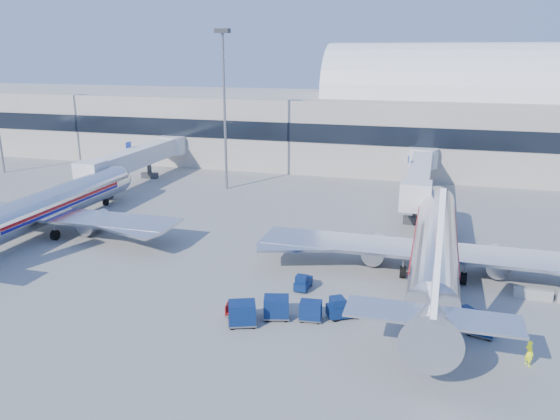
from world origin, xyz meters
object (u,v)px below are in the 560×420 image
(jetbridge_near, at_px, (420,173))
(mast_west, at_px, (224,87))
(airliner_main, at_px, (435,246))
(cart_solo_near, at_px, (419,338))
(cart_solo_far, at_px, (482,324))
(airliner_mid, at_px, (39,210))
(cart_train_b, at_px, (276,307))
(tug_right, at_px, (468,319))
(ramp_worker, at_px, (529,353))
(jetbridge_mid, at_px, (141,156))
(cart_train_a, at_px, (311,311))
(tug_lead, at_px, (343,308))
(barrier_near, at_px, (533,294))
(cart_train_c, at_px, (242,313))
(cart_open_red, at_px, (239,312))
(tug_left, at_px, (303,282))

(jetbridge_near, distance_m, mast_west, 29.67)
(airliner_main, height_order, jetbridge_near, airliner_main)
(cart_solo_near, xyz_separation_m, cart_solo_far, (4.23, 3.15, 0.07))
(airliner_mid, xyz_separation_m, cart_train_b, (30.68, -11.61, -1.99))
(tug_right, height_order, ramp_worker, ramp_worker)
(jetbridge_mid, height_order, cart_train_a, jetbridge_mid)
(airliner_mid, bearing_deg, cart_train_a, -18.60)
(jetbridge_mid, height_order, tug_lead, jetbridge_mid)
(cart_train_a, bearing_deg, cart_solo_near, -19.48)
(airliner_mid, height_order, barrier_near, airliner_mid)
(barrier_near, height_order, tug_right, tug_right)
(jetbridge_near, bearing_deg, cart_train_a, -99.59)
(cart_train_c, bearing_deg, airliner_main, 23.37)
(airliner_main, bearing_deg, jetbridge_near, 95.22)
(mast_west, distance_m, cart_train_c, 44.45)
(ramp_worker, bearing_deg, tug_right, 5.05)
(airliner_main, bearing_deg, cart_open_red, -139.41)
(jetbridge_near, height_order, tug_right, jetbridge_near)
(jetbridge_mid, bearing_deg, tug_lead, -43.79)
(barrier_near, relative_size, tug_lead, 1.04)
(mast_west, distance_m, cart_solo_far, 50.79)
(tug_left, bearing_deg, cart_solo_far, -102.36)
(cart_solo_far, relative_size, ramp_worker, 1.22)
(ramp_worker, bearing_deg, barrier_near, -42.87)
(jetbridge_mid, relative_size, mast_west, 1.22)
(mast_west, xyz_separation_m, cart_open_red, (15.86, -37.60, -14.42))
(mast_west, relative_size, ramp_worker, 12.74)
(tug_left, bearing_deg, jetbridge_near, -10.75)
(cart_train_a, bearing_deg, jetbridge_mid, 127.72)
(tug_lead, bearing_deg, mast_west, 93.09)
(cart_train_c, bearing_deg, tug_left, 47.92)
(tug_lead, xyz_separation_m, cart_open_red, (-7.65, -2.07, -0.39))
(mast_west, height_order, tug_lead, mast_west)
(cart_solo_far, distance_m, cart_open_red, 17.82)
(jetbridge_mid, xyz_separation_m, mast_west, (14.40, -0.81, 10.86))
(mast_west, relative_size, cart_train_a, 12.30)
(cart_solo_far, distance_m, ramp_worker, 4.25)
(mast_west, height_order, tug_right, mast_west)
(cart_train_b, bearing_deg, barrier_near, 10.63)
(tug_lead, height_order, tug_left, tug_lead)
(tug_right, bearing_deg, cart_train_b, -117.08)
(cart_open_red, bearing_deg, cart_train_b, 0.50)
(cart_solo_near, height_order, cart_open_red, cart_solo_near)
(jetbridge_mid, xyz_separation_m, cart_train_c, (30.96, -39.67, -2.95))
(tug_left, bearing_deg, cart_train_a, -156.42)
(jetbridge_near, xyz_separation_m, cart_open_red, (-11.73, -38.41, -3.55))
(jetbridge_mid, distance_m, cart_solo_far, 60.22)
(cart_solo_far, bearing_deg, cart_train_c, -153.49)
(airliner_mid, distance_m, cart_train_b, 32.87)
(airliner_mid, relative_size, barrier_near, 12.42)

